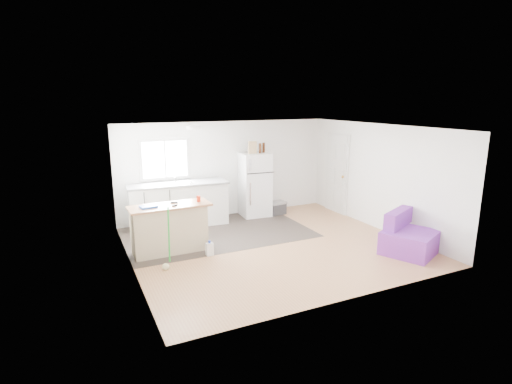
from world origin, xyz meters
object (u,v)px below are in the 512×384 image
(refrigerator, at_px, (255,185))
(bottle_left, at_px, (260,148))
(blue_tray, at_px, (148,207))
(cardboard_box, at_px, (252,147))
(bottle_right, at_px, (264,148))
(cleaner_jug, at_px, (210,249))
(cooler, at_px, (277,208))
(kitchen_cabinets, at_px, (179,204))
(purple_seat, at_px, (408,238))
(red_cup, at_px, (199,199))
(peninsula, at_px, (170,228))
(mop, at_px, (167,256))

(refrigerator, relative_size, bottle_left, 6.46)
(blue_tray, relative_size, cardboard_box, 1.00)
(cardboard_box, xyz_separation_m, bottle_right, (0.32, 0.03, -0.02))
(refrigerator, height_order, cleaner_jug, refrigerator)
(cardboard_box, bearing_deg, cooler, -12.09)
(kitchen_cabinets, bearing_deg, cleaner_jug, -84.75)
(purple_seat, xyz_separation_m, red_cup, (-3.58, 2.01, 0.72))
(cleaner_jug, bearing_deg, bottle_right, 40.66)
(peninsula, height_order, mop, mop)
(purple_seat, bearing_deg, bottle_left, 88.48)
(peninsula, xyz_separation_m, cardboard_box, (2.50, 1.56, 1.28))
(purple_seat, bearing_deg, kitchen_cabinets, 110.32)
(cardboard_box, bearing_deg, kitchen_cabinets, 179.00)
(red_cup, xyz_separation_m, bottle_right, (2.22, 1.59, 0.73))
(mop, bearing_deg, cleaner_jug, 25.02)
(purple_seat, relative_size, cleaner_jug, 4.13)
(cooler, relative_size, mop, 0.41)
(refrigerator, height_order, bottle_right, bottle_right)
(cardboard_box, height_order, bottle_left, cardboard_box)
(cooler, distance_m, bottle_left, 1.63)
(refrigerator, relative_size, cleaner_jug, 5.37)
(cardboard_box, xyz_separation_m, bottle_left, (0.19, -0.05, -0.02))
(kitchen_cabinets, relative_size, blue_tray, 7.86)
(red_cup, relative_size, bottle_right, 0.48)
(mop, bearing_deg, red_cup, 50.99)
(refrigerator, xyz_separation_m, cleaner_jug, (-1.95, -2.11, -0.68))
(blue_tray, bearing_deg, kitchen_cabinets, 58.63)
(mop, height_order, red_cup, mop)
(purple_seat, relative_size, mop, 1.08)
(cleaner_jug, height_order, red_cup, red_cup)
(peninsula, relative_size, blue_tray, 5.20)
(kitchen_cabinets, distance_m, blue_tray, 1.93)
(kitchen_cabinets, bearing_deg, cardboard_box, 3.44)
(refrigerator, distance_m, bottle_right, 0.96)
(purple_seat, distance_m, blue_tray, 5.02)
(kitchen_cabinets, xyz_separation_m, bottle_left, (2.09, -0.08, 1.21))
(cooler, relative_size, bottle_left, 1.90)
(red_cup, xyz_separation_m, bottle_left, (2.09, 1.51, 0.73))
(blue_tray, bearing_deg, red_cup, 0.76)
(cardboard_box, bearing_deg, mop, -139.68)
(purple_seat, distance_m, bottle_left, 4.09)
(cleaner_jug, bearing_deg, cardboard_box, 44.82)
(refrigerator, height_order, mop, refrigerator)
(cleaner_jug, bearing_deg, kitchen_cabinets, 87.65)
(mop, bearing_deg, cooler, 41.66)
(mop, distance_m, bottle_left, 4.01)
(cleaner_jug, distance_m, mop, 0.92)
(peninsula, relative_size, mop, 1.36)
(red_cup, bearing_deg, kitchen_cabinets, 90.02)
(kitchen_cabinets, xyz_separation_m, bottle_right, (2.22, -0.00, 1.21))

